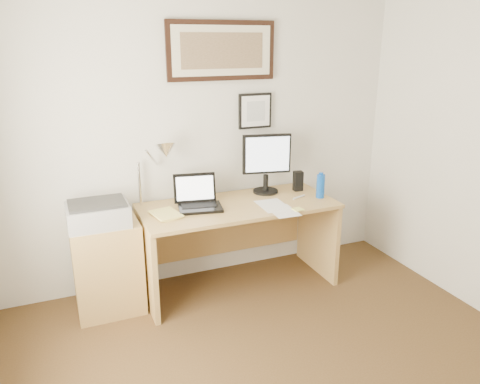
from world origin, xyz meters
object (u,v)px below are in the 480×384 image
laptop (198,201)px  desk (234,227)px  water_bottle (321,186)px  book (155,217)px  side_cabinet (108,267)px  lcd_monitor (267,161)px  printer (98,214)px

laptop → desk: bearing=5.8°
water_bottle → laptop: 1.05m
water_bottle → book: bearing=177.5°
desk → book: bearing=-169.4°
side_cabinet → water_bottle: 1.85m
desk → lcd_monitor: size_ratio=3.08×
laptop → printer: size_ratio=0.86×
side_cabinet → laptop: bearing=0.2°
side_cabinet → book: size_ratio=2.82×
side_cabinet → laptop: laptop is taller
side_cabinet → lcd_monitor: 1.57m
book → desk: bearing=10.6°
side_cabinet → desk: 1.08m
printer → lcd_monitor: bearing=6.5°
side_cabinet → water_bottle: bearing=-5.1°
laptop → printer: bearing=-178.0°
water_bottle → desk: water_bottle is taller
desk → printer: size_ratio=3.64×
side_cabinet → desk: desk is taller
desk → laptop: 0.44m
desk → lcd_monitor: lcd_monitor is taller
side_cabinet → lcd_monitor: lcd_monitor is taller
side_cabinet → printer: printer is taller
book → laptop: (0.38, 0.10, 0.05)m
water_bottle → laptop: bearing=171.2°
water_bottle → book: water_bottle is taller
lcd_monitor → laptop: bearing=-168.4°
side_cabinet → laptop: 0.87m
water_bottle → laptop: laptop is taller
book → lcd_monitor: 1.11m
book → lcd_monitor: lcd_monitor is taller
side_cabinet → lcd_monitor: (1.41, 0.14, 0.68)m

